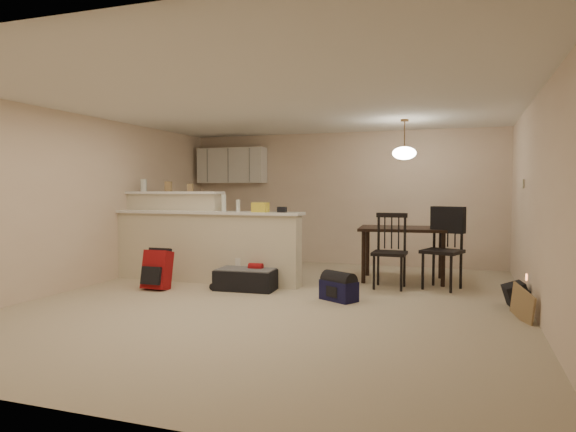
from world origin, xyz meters
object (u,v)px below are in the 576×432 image
at_px(dining_table, 403,234).
at_px(suitcase, 247,279).
at_px(dining_chair_near, 390,251).
at_px(dining_chair_far, 442,249).
at_px(pendant_lamp, 404,153).
at_px(navy_duffel, 339,291).
at_px(black_daypack, 517,296).
at_px(red_backpack, 157,270).

distance_m(dining_table, suitcase, 2.54).
bearing_deg(dining_chair_near, dining_table, 80.80).
bearing_deg(dining_chair_near, dining_chair_far, 14.50).
relative_size(dining_chair_far, suitcase, 1.37).
height_order(dining_chair_near, suitcase, dining_chair_near).
distance_m(pendant_lamp, navy_duffel, 2.61).
bearing_deg(pendant_lamp, dining_chair_near, -99.61).
height_order(dining_table, pendant_lamp, pendant_lamp).
bearing_deg(dining_table, black_daypack, -48.03).
height_order(dining_chair_far, navy_duffel, dining_chair_far).
bearing_deg(dining_table, dining_chair_far, -45.14).
height_order(dining_chair_near, dining_chair_far, dining_chair_far).
distance_m(pendant_lamp, red_backpack, 4.10).
relative_size(dining_chair_near, black_daypack, 3.33).
xyz_separation_m(dining_table, navy_duffel, (-0.61, -1.72, -0.61)).
bearing_deg(red_backpack, dining_chair_near, 19.63).
xyz_separation_m(dining_table, pendant_lamp, (-0.00, 0.00, 1.26)).
distance_m(dining_chair_far, red_backpack, 4.07).
bearing_deg(red_backpack, dining_chair_far, 18.53).
distance_m(dining_chair_near, navy_duffel, 1.22).
relative_size(pendant_lamp, black_daypack, 1.91).
relative_size(navy_duffel, black_daypack, 1.45).
bearing_deg(navy_duffel, black_daypack, 39.05).
distance_m(dining_table, dining_chair_far, 0.80).
xyz_separation_m(red_backpack, black_daypack, (4.74, 0.44, -0.13)).
relative_size(dining_table, dining_chair_far, 1.23).
bearing_deg(dining_chair_far, navy_duffel, -115.86).
bearing_deg(pendant_lamp, suitcase, -144.96).
bearing_deg(pendant_lamp, black_daypack, -42.71).
bearing_deg(red_backpack, dining_table, 28.92).
distance_m(dining_table, black_daypack, 2.13).
height_order(navy_duffel, black_daypack, black_daypack).
bearing_deg(navy_duffel, suitcase, -161.73).
height_order(dining_chair_far, red_backpack, dining_chair_far).
bearing_deg(navy_duffel, dining_table, 100.58).
relative_size(dining_chair_near, red_backpack, 1.96).
xyz_separation_m(dining_chair_near, suitcase, (-1.91, -0.74, -0.40)).
distance_m(dining_table, dining_chair_near, 0.72).
bearing_deg(black_daypack, dining_chair_near, 57.80).
distance_m(red_backpack, navy_duffel, 2.63).
xyz_separation_m(pendant_lamp, red_backpack, (-3.24, -1.83, -1.72)).
bearing_deg(dining_chair_near, black_daypack, -23.17).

